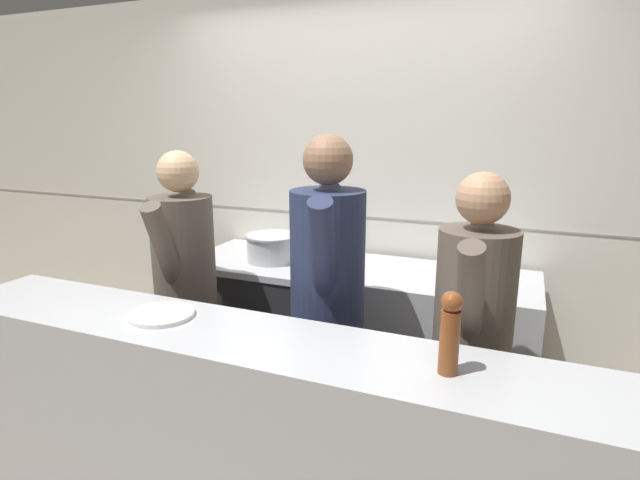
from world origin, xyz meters
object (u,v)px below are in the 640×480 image
stock_pot (272,247)px  chef_head_cook (186,285)px  chef_sous (327,298)px  mixing_bowl_steel (473,274)px  chef_line (472,339)px  oven_range (267,323)px  pepper_mill (450,331)px  plated_dish_main (162,315)px

stock_pot → chef_head_cook: bearing=-111.7°
chef_sous → mixing_bowl_steel: bearing=30.4°
chef_head_cook → chef_sous: (0.83, -0.01, 0.05)m
chef_line → oven_range: bearing=153.4°
stock_pot → pepper_mill: bearing=-42.6°
stock_pot → chef_sous: bearing=-44.2°
pepper_mill → chef_head_cook: size_ratio=0.17×
mixing_bowl_steel → chef_sous: chef_sous is taller
chef_head_cook → oven_range: bearing=64.0°
plated_dish_main → chef_sous: 0.75m
mixing_bowl_steel → stock_pot: bearing=-177.6°
oven_range → chef_head_cook: chef_head_cook is taller
plated_dish_main → chef_sous: chef_sous is taller
mixing_bowl_steel → chef_line: size_ratio=0.15×
chef_sous → chef_line: size_ratio=1.08×
stock_pot → chef_head_cook: 0.62m
oven_range → chef_head_cook: bearing=-103.6°
chef_head_cook → pepper_mill: bearing=-33.7°
oven_range → stock_pot: bearing=-34.0°
oven_range → chef_line: size_ratio=0.58×
mixing_bowl_steel → chef_head_cook: size_ratio=0.14×
stock_pot → chef_line: size_ratio=0.21×
plated_dish_main → mixing_bowl_steel: bearing=45.6°
plated_dish_main → pepper_mill: pepper_mill is taller
stock_pot → plated_dish_main: bearing=-86.6°
pepper_mill → chef_head_cook: 1.59m
chef_head_cook → chef_sous: bearing=-13.4°
oven_range → mixing_bowl_steel: (1.28, -0.00, 0.50)m
oven_range → stock_pot: stock_pot is taller
plated_dish_main → chef_head_cook: chef_head_cook is taller
chef_sous → plated_dish_main: bearing=-151.5°
mixing_bowl_steel → plated_dish_main: (-1.14, -1.16, 0.03)m
stock_pot → mixing_bowl_steel: size_ratio=1.40×
mixing_bowl_steel → pepper_mill: pepper_mill is taller
chef_sous → chef_line: bearing=-20.4°
plated_dish_main → chef_line: 1.30m
stock_pot → mixing_bowl_steel: stock_pot is taller
stock_pot → pepper_mill: pepper_mill is taller
mixing_bowl_steel → chef_line: chef_line is taller
plated_dish_main → pepper_mill: size_ratio=0.96×
mixing_bowl_steel → chef_line: 0.69m
oven_range → chef_sous: chef_sous is taller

